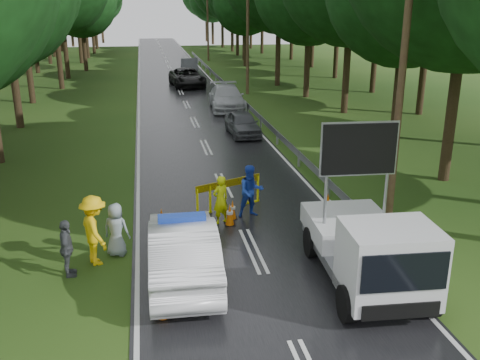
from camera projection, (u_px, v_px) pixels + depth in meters
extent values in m
plane|color=#1D4012|center=(253.00, 251.00, 15.72)|extent=(160.00, 160.00, 0.00)
cube|color=black|center=(181.00, 92.00, 43.75)|extent=(7.00, 140.00, 0.02)
cylinder|color=gray|center=(372.00, 231.00, 16.23)|extent=(0.12, 0.12, 0.70)
cube|color=gray|center=(225.00, 84.00, 44.19)|extent=(0.05, 60.00, 0.30)
cylinder|color=#482D21|center=(403.00, 67.00, 16.88)|extent=(0.24, 0.24, 10.00)
cylinder|color=#482D21|center=(248.00, 29.00, 41.17)|extent=(0.24, 0.24, 10.00)
cylinder|color=#482D21|center=(208.00, 19.00, 65.46)|extent=(0.24, 0.24, 10.00)
imported|color=silver|center=(183.00, 250.00, 13.94)|extent=(1.84, 4.98, 1.63)
cube|color=#1938A5|center=(182.00, 218.00, 13.65)|extent=(1.23, 0.37, 0.16)
cube|color=gray|center=(360.00, 255.00, 14.16)|extent=(2.32, 4.48, 0.26)
cube|color=silver|center=(348.00, 225.00, 15.01)|extent=(2.32, 2.61, 0.57)
cube|color=silver|center=(389.00, 263.00, 12.17)|extent=(2.17, 1.78, 1.77)
cube|color=black|center=(405.00, 273.00, 11.30)|extent=(1.92, 0.15, 0.88)
cube|color=black|center=(359.00, 149.00, 13.88)|extent=(1.98, 0.24, 1.35)
cylinder|color=black|center=(347.00, 304.00, 12.13)|extent=(0.34, 0.89, 0.87)
cylinder|color=black|center=(430.00, 298.00, 12.36)|extent=(0.34, 0.89, 0.87)
cylinder|color=black|center=(311.00, 242.00, 15.27)|extent=(0.34, 0.89, 0.87)
cylinder|color=black|center=(378.00, 239.00, 15.49)|extent=(0.34, 0.89, 0.87)
cube|color=#FFFC0D|center=(197.00, 203.00, 18.09)|extent=(0.08, 0.08, 1.01)
cube|color=#FFFC0D|center=(210.00, 200.00, 18.35)|extent=(0.08, 0.08, 1.01)
cube|color=#FFFC0D|center=(246.00, 191.00, 19.16)|extent=(0.08, 0.08, 1.01)
cube|color=#FFFC0D|center=(258.00, 189.00, 19.42)|extent=(0.08, 0.08, 1.01)
cube|color=#F2CC00|center=(229.00, 183.00, 18.61)|extent=(2.42, 1.11, 0.25)
imported|color=#D4EB0C|center=(221.00, 200.00, 17.44)|extent=(0.71, 0.62, 1.64)
imported|color=#1B3DB3|center=(251.00, 191.00, 17.99)|extent=(0.95, 0.77, 1.80)
imported|color=yellow|center=(94.00, 230.00, 14.67)|extent=(1.20, 1.48, 1.99)
imported|color=#44474C|center=(67.00, 249.00, 14.04)|extent=(0.47, 0.96, 1.59)
imported|color=gray|center=(116.00, 230.00, 15.23)|extent=(0.90, 0.75, 1.57)
imported|color=#44464C|center=(243.00, 124.00, 29.26)|extent=(1.68, 3.85, 1.29)
imported|color=#AFB0B7|center=(227.00, 97.00, 36.41)|extent=(2.54, 5.62, 1.60)
imported|color=black|center=(187.00, 77.00, 46.33)|extent=(3.10, 5.84, 1.57)
imported|color=#3B3E42|center=(189.00, 67.00, 53.98)|extent=(2.06, 4.95, 1.59)
cube|color=black|center=(163.00, 317.00, 12.36)|extent=(0.34, 0.34, 0.03)
cone|color=#DE6307|center=(163.00, 304.00, 12.25)|extent=(0.28, 0.28, 0.70)
cube|color=black|center=(230.00, 225.00, 17.52)|extent=(0.35, 0.35, 0.03)
cone|color=#DE6307|center=(230.00, 214.00, 17.41)|extent=(0.29, 0.29, 0.72)
cube|color=black|center=(233.00, 219.00, 18.02)|extent=(0.32, 0.32, 0.03)
cone|color=#DE6307|center=(233.00, 209.00, 17.91)|extent=(0.26, 0.26, 0.66)
cube|color=black|center=(162.00, 232.00, 16.95)|extent=(0.39, 0.39, 0.03)
cone|color=#DE6307|center=(162.00, 220.00, 16.83)|extent=(0.32, 0.32, 0.80)
cube|color=black|center=(327.00, 214.00, 18.38)|extent=(0.38, 0.38, 0.03)
cone|color=#DE6307|center=(328.00, 204.00, 18.26)|extent=(0.31, 0.31, 0.78)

